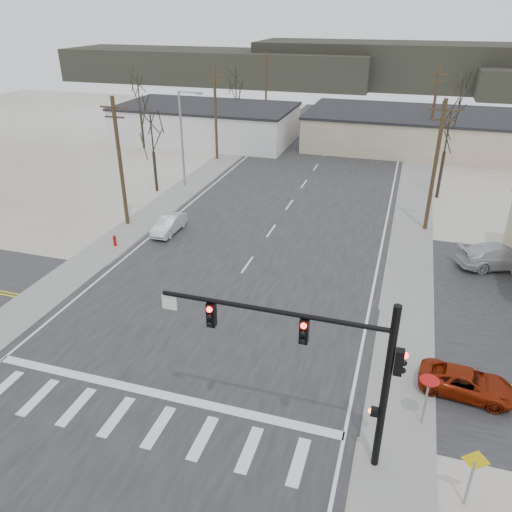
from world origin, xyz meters
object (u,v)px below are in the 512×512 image
at_px(traffic_signal_mast, 333,358).
at_px(car_parked_red, 467,383).
at_px(car_far_b, 297,123).
at_px(fire_hydrant, 115,241).
at_px(car_parked_silver, 499,256).
at_px(car_far_a, 333,124).
at_px(sedan_crossing, 169,224).

height_order(traffic_signal_mast, car_parked_red, traffic_signal_mast).
xyz_separation_m(traffic_signal_mast, car_far_b, (-14.23, 56.81, -4.00)).
bearing_deg(fire_hydrant, car_parked_red, -20.91).
bearing_deg(car_parked_silver, car_far_a, 2.00).
bearing_deg(car_parked_red, traffic_signal_mast, 139.87).
xyz_separation_m(traffic_signal_mast, fire_hydrant, (-18.09, 14.20, -4.22)).
height_order(fire_hydrant, car_far_a, car_far_a).
xyz_separation_m(fire_hydrant, car_far_a, (8.90, 42.80, 0.37)).
distance_m(car_far_a, car_parked_red, 53.83).
bearing_deg(sedan_crossing, fire_hydrant, -128.22).
bearing_deg(sedan_crossing, car_parked_red, -30.60).
relative_size(sedan_crossing, car_far_a, 0.74).
bearing_deg(sedan_crossing, car_far_b, 88.45).
distance_m(fire_hydrant, car_parked_red, 25.22).
height_order(sedan_crossing, car_far_a, car_far_a).
xyz_separation_m(car_far_a, car_far_b, (-5.04, -0.20, -0.14)).
distance_m(fire_hydrant, car_far_a, 43.72).
relative_size(traffic_signal_mast, car_parked_red, 2.14).
relative_size(traffic_signal_mast, car_far_b, 2.42).
relative_size(car_far_a, car_parked_red, 1.27).
relative_size(car_far_b, car_parked_red, 0.88).
height_order(sedan_crossing, car_parked_silver, car_parked_silver).
xyz_separation_m(fire_hydrant, sedan_crossing, (2.70, 3.41, 0.24)).
xyz_separation_m(sedan_crossing, car_parked_red, (20.86, -12.41, -0.08)).
relative_size(car_far_a, car_parked_silver, 0.98).
bearing_deg(sedan_crossing, car_parked_silver, 3.37).
bearing_deg(car_parked_red, sedan_crossing, 65.52).
bearing_deg(car_far_a, sedan_crossing, 73.82).
bearing_deg(fire_hydrant, car_far_a, 78.25).
relative_size(sedan_crossing, car_parked_red, 0.94).
height_order(traffic_signal_mast, sedan_crossing, traffic_signal_mast).
bearing_deg(car_far_b, car_far_a, 27.02).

